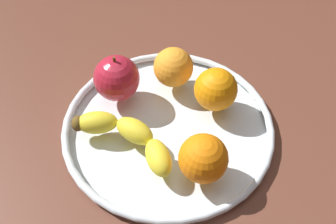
{
  "coord_description": "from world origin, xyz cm",
  "views": [
    {
      "loc": [
        -25.88,
        33.15,
        55.59
      ],
      "look_at": [
        0.0,
        0.0,
        4.8
      ],
      "focal_mm": 46.4,
      "sensor_mm": 36.0,
      "label": 1
    }
  ],
  "objects_px": {
    "apple": "(118,77)",
    "orange_back_left": "(173,67)",
    "banana": "(127,136)",
    "fruit_bowl": "(168,128)",
    "orange_front_right": "(216,89)",
    "orange_front_left": "(203,158)"
  },
  "relations": [
    {
      "from": "orange_back_left",
      "to": "orange_front_left",
      "type": "bearing_deg",
      "value": 140.44
    },
    {
      "from": "banana",
      "to": "orange_front_right",
      "type": "distance_m",
      "value": 0.16
    },
    {
      "from": "apple",
      "to": "orange_back_left",
      "type": "xyz_separation_m",
      "value": [
        -0.05,
        -0.08,
        -0.0
      ]
    },
    {
      "from": "apple",
      "to": "orange_front_left",
      "type": "bearing_deg",
      "value": 168.07
    },
    {
      "from": "orange_front_left",
      "to": "apple",
      "type": "bearing_deg",
      "value": -11.93
    },
    {
      "from": "banana",
      "to": "orange_front_right",
      "type": "relative_size",
      "value": 2.71
    },
    {
      "from": "banana",
      "to": "orange_front_left",
      "type": "distance_m",
      "value": 0.12
    },
    {
      "from": "banana",
      "to": "orange_back_left",
      "type": "distance_m",
      "value": 0.15
    },
    {
      "from": "fruit_bowl",
      "to": "apple",
      "type": "xyz_separation_m",
      "value": [
        0.1,
        -0.0,
        0.05
      ]
    },
    {
      "from": "fruit_bowl",
      "to": "banana",
      "type": "relative_size",
      "value": 1.79
    },
    {
      "from": "orange_front_left",
      "to": "orange_back_left",
      "type": "relative_size",
      "value": 1.06
    },
    {
      "from": "orange_front_left",
      "to": "orange_front_right",
      "type": "relative_size",
      "value": 1.02
    },
    {
      "from": "banana",
      "to": "orange_front_left",
      "type": "height_order",
      "value": "orange_front_left"
    },
    {
      "from": "banana",
      "to": "apple",
      "type": "distance_m",
      "value": 0.11
    },
    {
      "from": "apple",
      "to": "orange_back_left",
      "type": "bearing_deg",
      "value": -125.17
    },
    {
      "from": "fruit_bowl",
      "to": "orange_back_left",
      "type": "bearing_deg",
      "value": -57.38
    },
    {
      "from": "orange_back_left",
      "to": "fruit_bowl",
      "type": "bearing_deg",
      "value": 122.62
    },
    {
      "from": "banana",
      "to": "apple",
      "type": "xyz_separation_m",
      "value": [
        0.08,
        -0.07,
        0.02
      ]
    },
    {
      "from": "orange_front_left",
      "to": "orange_front_right",
      "type": "bearing_deg",
      "value": -63.52
    },
    {
      "from": "orange_front_left",
      "to": "orange_back_left",
      "type": "height_order",
      "value": "orange_front_left"
    },
    {
      "from": "fruit_bowl",
      "to": "orange_front_right",
      "type": "xyz_separation_m",
      "value": [
        -0.03,
        -0.08,
        0.04
      ]
    },
    {
      "from": "orange_back_left",
      "to": "banana",
      "type": "bearing_deg",
      "value": 99.52
    }
  ]
}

